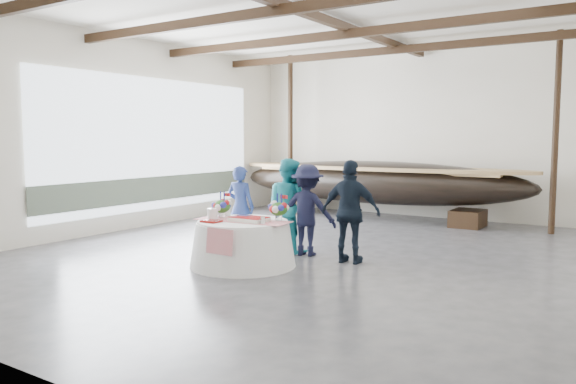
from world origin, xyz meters
The scene contains 13 objects.
floor centered at (0.00, 0.00, 0.00)m, with size 10.00×12.00×0.01m, color #3D3D42.
wall_back centered at (0.00, 6.00, 2.25)m, with size 10.00×0.02×4.50m, color silver.
wall_left centered at (-5.00, 0.00, 2.25)m, with size 0.02×12.00×4.50m, color silver.
ceiling centered at (0.00, 0.00, 4.50)m, with size 10.00×12.00×0.01m, color white.
pavilion_structure centered at (0.00, 0.83, 4.00)m, with size 9.80×11.76×4.50m.
open_bay centered at (-4.95, 1.00, 1.83)m, with size 0.03×7.00×3.20m.
longboat_display centered at (-0.83, 4.83, 0.99)m, with size 8.23×1.65×1.54m.
banquet_table centered at (-0.40, -1.46, 0.38)m, with size 1.79×1.79×0.77m.
tabletop_items centered at (-0.44, -1.34, 0.92)m, with size 1.70×1.00×0.40m.
guest_woman_blue centered at (-1.43, -0.20, 0.81)m, with size 0.59×0.39×1.61m, color navy.
guest_woman_teal centered at (-0.38, -0.08, 0.89)m, with size 0.86×0.67×1.78m, color teal.
guest_man_left centered at (0.07, -0.13, 0.84)m, with size 1.08×0.62×1.68m, color black.
guest_man_right centered at (1.03, -0.28, 0.89)m, with size 1.05×0.44×1.79m, color black.
Camera 1 is at (5.34, -8.87, 2.17)m, focal length 35.00 mm.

